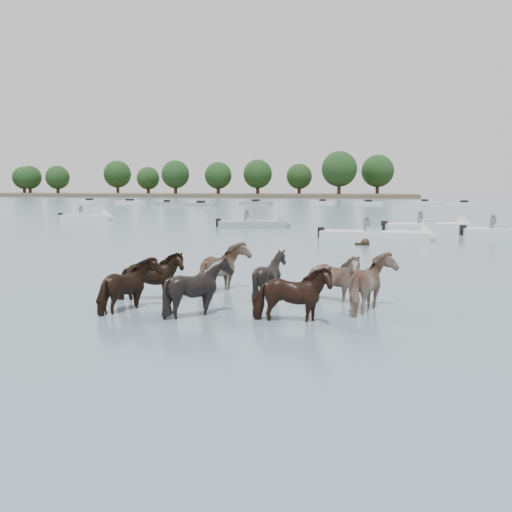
# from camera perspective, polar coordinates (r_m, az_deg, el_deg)

# --- Properties ---
(ground) EXTENTS (400.00, 400.00, 0.00)m
(ground) POSITION_cam_1_polar(r_m,az_deg,el_deg) (14.38, -7.28, -4.77)
(ground) COLOR slate
(ground) RESTS_ON ground
(shoreline) EXTENTS (160.00, 30.00, 1.00)m
(shoreline) POSITION_cam_1_polar(r_m,az_deg,el_deg) (179.61, -10.81, 5.93)
(shoreline) COLOR #4C4233
(shoreline) RESTS_ON ground
(pony_herd) EXTENTS (7.39, 4.54, 1.57)m
(pony_herd) POSITION_cam_1_polar(r_m,az_deg,el_deg) (14.11, -0.87, -2.73)
(pony_herd) COLOR black
(pony_herd) RESTS_ON ground
(swimming_pony) EXTENTS (0.72, 0.44, 0.44)m
(swimming_pony) POSITION_cam_1_polar(r_m,az_deg,el_deg) (29.24, 10.61, 1.25)
(swimming_pony) COLOR black
(swimming_pony) RESTS_ON ground
(motorboat_a) EXTENTS (5.50, 3.00, 1.92)m
(motorboat_a) POSITION_cam_1_polar(r_m,az_deg,el_deg) (41.38, 0.66, 3.14)
(motorboat_a) COLOR gray
(motorboat_a) RESTS_ON ground
(motorboat_b) EXTENTS (6.43, 1.63, 1.92)m
(motorboat_b) POSITION_cam_1_polar(r_m,az_deg,el_deg) (32.28, 12.98, 1.93)
(motorboat_b) COLOR silver
(motorboat_b) RESTS_ON ground
(motorboat_c) EXTENTS (6.47, 3.87, 1.92)m
(motorboat_c) POSITION_cam_1_polar(r_m,az_deg,el_deg) (40.63, 17.47, 2.75)
(motorboat_c) COLOR silver
(motorboat_c) RESTS_ON ground
(motorboat_f) EXTENTS (4.83, 3.08, 1.92)m
(motorboat_f) POSITION_cam_1_polar(r_m,az_deg,el_deg) (52.60, -15.72, 3.67)
(motorboat_f) COLOR silver
(motorboat_f) RESTS_ON ground
(distant_flotilla) EXTENTS (106.47, 20.61, 0.93)m
(distant_flotilla) POSITION_cam_1_polar(r_m,az_deg,el_deg) (92.63, 11.98, 5.04)
(distant_flotilla) COLOR silver
(distant_flotilla) RESTS_ON ground
(treeline) EXTENTS (148.29, 20.96, 12.37)m
(treeline) POSITION_cam_1_polar(r_m,az_deg,el_deg) (174.23, -9.21, 7.93)
(treeline) COLOR #382619
(treeline) RESTS_ON ground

